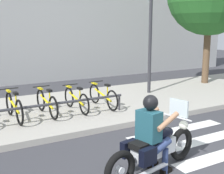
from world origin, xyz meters
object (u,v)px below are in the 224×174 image
object	(u,v)px
street_lamp	(151,20)
bicycle_3	(47,103)
rider	(152,129)
bike_rack	(36,107)
bicycle_2	(14,107)
bicycle_4	(76,100)
bicycle_5	(103,96)
motorcycle	(154,148)

from	to	relation	value
street_lamp	bicycle_3	bearing A→B (deg)	-167.17
rider	bike_rack	world-z (taller)	rider
bike_rack	bicycle_2	bearing A→B (deg)	128.37
bicycle_4	bicycle_5	size ratio (longest dim) A/B	0.96
bicycle_3	bicycle_5	world-z (taller)	bicycle_3
bicycle_2	street_lamp	bearing A→B (deg)	10.68
bicycle_3	street_lamp	size ratio (longest dim) A/B	0.35
bicycle_4	bicycle_5	bearing A→B (deg)	-0.00
rider	bicycle_4	distance (m)	3.93
bicycle_2	bicycle_5	distance (m)	2.63
motorcycle	rider	distance (m)	0.38
rider	bicycle_2	world-z (taller)	rider
bicycle_2	street_lamp	world-z (taller)	street_lamp
bicycle_2	bike_rack	distance (m)	0.71
motorcycle	bicycle_3	size ratio (longest dim) A/B	1.36
motorcycle	bicycle_3	bearing A→B (deg)	100.34
motorcycle	street_lamp	size ratio (longest dim) A/B	0.48
bicycle_3	street_lamp	distance (m)	4.89
bicycle_4	bike_rack	world-z (taller)	bicycle_4
bicycle_3	bicycle_4	bearing A→B (deg)	0.05
bicycle_4	motorcycle	bearing A→B (deg)	-92.44
motorcycle	bicycle_3	xyz separation A→B (m)	(-0.71, 3.89, 0.04)
rider	bicycle_3	world-z (taller)	rider
bicycle_3	bicycle_4	world-z (taller)	bicycle_3
rider	bicycle_4	bearing A→B (deg)	86.45
motorcycle	bicycle_4	world-z (taller)	motorcycle
street_lamp	bicycle_4	bearing A→B (deg)	-163.96
bicycle_4	rider	bearing A→B (deg)	-93.55
bike_rack	motorcycle	bearing A→B (deg)	-71.02
bicycle_3	bicycle_4	size ratio (longest dim) A/B	1.01
bicycle_2	bicycle_3	size ratio (longest dim) A/B	1.03
rider	bicycle_2	size ratio (longest dim) A/B	0.85
bicycle_5	bike_rack	bearing A→B (deg)	-165.80
bicycle_3	street_lamp	xyz separation A→B (m)	(4.21, 0.96, 2.30)
motorcycle	bicycle_3	distance (m)	3.96
bicycle_5	street_lamp	bearing A→B (deg)	21.32
bicycle_2	street_lamp	distance (m)	5.66
bicycle_4	bicycle_2	bearing A→B (deg)	-179.97
motorcycle	bicycle_2	world-z (taller)	motorcycle
bicycle_4	bike_rack	xyz separation A→B (m)	(-1.31, -0.55, 0.08)
rider	bicycle_3	xyz separation A→B (m)	(-0.63, 3.91, -0.33)
bicycle_2	bicycle_3	xyz separation A→B (m)	(0.88, 0.00, -0.01)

